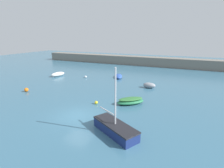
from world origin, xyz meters
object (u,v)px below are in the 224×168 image
(sailboat_tall_mast, at_px, (115,128))
(rowboat_with_red_cover, at_px, (131,101))
(mooring_buoy_white, at_px, (86,77))
(rowboat_white_midwater, at_px, (58,74))
(open_tender_yellow, at_px, (119,76))
(mooring_buoy_orange, at_px, (26,90))
(mooring_buoy_yellow, at_px, (96,102))
(fishing_dinghy_green, at_px, (149,85))

(sailboat_tall_mast, bearing_deg, rowboat_with_red_cover, 126.62)
(mooring_buoy_white, bearing_deg, rowboat_white_midwater, -169.81)
(rowboat_white_midwater, bearing_deg, open_tender_yellow, 124.03)
(sailboat_tall_mast, relative_size, rowboat_white_midwater, 1.79)
(rowboat_with_red_cover, bearing_deg, mooring_buoy_orange, -34.64)
(sailboat_tall_mast, height_order, mooring_buoy_orange, sailboat_tall_mast)
(mooring_buoy_yellow, bearing_deg, fishing_dinghy_green, 64.69)
(rowboat_with_red_cover, bearing_deg, open_tender_yellow, -102.89)
(mooring_buoy_white, bearing_deg, mooring_buoy_yellow, -52.51)
(sailboat_tall_mast, relative_size, mooring_buoy_white, 13.26)
(rowboat_white_midwater, distance_m, mooring_buoy_yellow, 17.01)
(mooring_buoy_white, bearing_deg, fishing_dinghy_green, -7.51)
(fishing_dinghy_green, distance_m, mooring_buoy_yellow, 10.04)
(rowboat_with_red_cover, height_order, fishing_dinghy_green, fishing_dinghy_green)
(rowboat_white_midwater, height_order, mooring_buoy_yellow, rowboat_white_midwater)
(rowboat_with_red_cover, relative_size, rowboat_white_midwater, 1.10)
(fishing_dinghy_green, bearing_deg, rowboat_white_midwater, -2.54)
(rowboat_with_red_cover, height_order, mooring_buoy_orange, rowboat_with_red_cover)
(rowboat_with_red_cover, relative_size, mooring_buoy_white, 8.16)
(rowboat_with_red_cover, distance_m, fishing_dinghy_green, 7.43)
(sailboat_tall_mast, height_order, mooring_buoy_yellow, sailboat_tall_mast)
(open_tender_yellow, relative_size, mooring_buoy_white, 9.04)
(sailboat_tall_mast, relative_size, mooring_buoy_orange, 9.66)
(open_tender_yellow, xyz_separation_m, fishing_dinghy_green, (6.84, -4.40, 0.13))
(rowboat_white_midwater, height_order, mooring_buoy_orange, rowboat_white_midwater)
(fishing_dinghy_green, distance_m, mooring_buoy_orange, 18.15)
(open_tender_yellow, bearing_deg, mooring_buoy_orange, -56.50)
(rowboat_with_red_cover, distance_m, mooring_buoy_yellow, 4.06)
(fishing_dinghy_green, height_order, mooring_buoy_orange, fishing_dinghy_green)
(fishing_dinghy_green, xyz_separation_m, mooring_buoy_yellow, (-4.29, -9.07, -0.22))
(rowboat_white_midwater, relative_size, open_tender_yellow, 0.82)
(mooring_buoy_orange, bearing_deg, mooring_buoy_yellow, -0.19)
(mooring_buoy_orange, height_order, mooring_buoy_yellow, mooring_buoy_orange)
(mooring_buoy_white, height_order, mooring_buoy_yellow, mooring_buoy_white)
(mooring_buoy_white, bearing_deg, rowboat_with_red_cover, -37.22)
(rowboat_with_red_cover, xyz_separation_m, fishing_dinghy_green, (0.59, 7.41, 0.04))
(open_tender_yellow, distance_m, mooring_buoy_yellow, 13.71)
(rowboat_with_red_cover, distance_m, rowboat_white_midwater, 19.42)
(open_tender_yellow, bearing_deg, fishing_dinghy_green, 34.26)
(mooring_buoy_orange, xyz_separation_m, mooring_buoy_yellow, (11.45, -0.04, -0.10))
(sailboat_tall_mast, bearing_deg, mooring_buoy_orange, -168.08)
(mooring_buoy_orange, bearing_deg, sailboat_tall_mast, -17.47)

